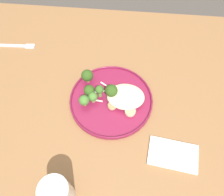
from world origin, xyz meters
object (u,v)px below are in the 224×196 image
seared_scallop_large_seared (130,111)px  folded_napkin (173,155)px  broccoli_floret_left_leaning (89,91)px  seared_scallop_left_edge (112,106)px  broccoli_floret_tall_stalk (84,100)px  seared_scallop_tilted_round (124,101)px  broccoli_floret_right_tilted (112,91)px  broccoli_floret_near_rim (100,90)px  broccoli_floret_small_sprig (87,76)px  dinner_fork (14,46)px  dinner_plate (112,100)px  water_glass (58,193)px  seared_scallop_front_small (112,92)px  broccoli_floret_split_head (93,97)px

seared_scallop_large_seared → folded_napkin: (0.14, -0.13, -0.02)m
broccoli_floret_left_leaning → folded_napkin: 0.34m
seared_scallop_left_edge → folded_napkin: seared_scallop_left_edge is taller
broccoli_floret_left_leaning → broccoli_floret_tall_stalk: size_ratio=1.01×
seared_scallop_tilted_round → broccoli_floret_tall_stalk: broccoli_floret_tall_stalk is taller
broccoli_floret_right_tilted → folded_napkin: (0.21, -0.18, -0.05)m
broccoli_floret_near_rim → broccoli_floret_tall_stalk: broccoli_floret_near_rim is taller
seared_scallop_left_edge → broccoli_floret_small_sprig: (-0.10, 0.10, 0.02)m
broccoli_floret_small_sprig → dinner_fork: 0.37m
seared_scallop_left_edge → broccoli_floret_near_rim: bearing=137.3°
seared_scallop_tilted_round → dinner_plate: bearing=168.8°
water_glass → dinner_fork: (-0.32, 0.54, -0.05)m
water_glass → folded_napkin: bearing=24.8°
seared_scallop_large_seared → broccoli_floret_near_rim: 0.13m
seared_scallop_large_seared → water_glass: 0.33m
seared_scallop_left_edge → seared_scallop_front_small: size_ratio=0.93×
broccoli_floret_near_rim → water_glass: (-0.07, -0.33, 0.01)m
broccoli_floret_split_head → water_glass: water_glass is taller
broccoli_floret_right_tilted → broccoli_floret_small_sprig: broccoli_floret_right_tilted is taller
seared_scallop_left_edge → broccoli_floret_tall_stalk: broccoli_floret_tall_stalk is taller
seared_scallop_left_edge → broccoli_floret_tall_stalk: 0.10m
broccoli_floret_tall_stalk → seared_scallop_large_seared: bearing=-6.2°
broccoli_floret_near_rim → dinner_fork: 0.44m
dinner_plate → dinner_fork: size_ratio=1.55×
broccoli_floret_right_tilted → broccoli_floret_near_rim: (-0.04, 0.00, -0.01)m
broccoli_floret_near_rim → folded_napkin: 0.31m
broccoli_floret_near_rim → broccoli_floret_left_leaning: bearing=-176.2°
seared_scallop_front_small → broccoli_floret_split_head: broccoli_floret_split_head is taller
dinner_plate → seared_scallop_large_seared: (0.07, -0.05, 0.01)m
broccoli_floret_tall_stalk → dinner_fork: bearing=143.4°
seared_scallop_tilted_round → broccoli_floret_split_head: bearing=-178.3°
dinner_plate → seared_scallop_left_edge: bearing=-83.9°
seared_scallop_left_edge → folded_napkin: bearing=-35.4°
seared_scallop_front_small → water_glass: water_glass is taller
broccoli_floret_right_tilted → seared_scallop_front_small: bearing=91.8°
broccoli_floret_tall_stalk → dinner_fork: 0.42m
seared_scallop_tilted_round → seared_scallop_front_small: size_ratio=0.97×
broccoli_floret_left_leaning → broccoli_floret_near_rim: bearing=3.8°
broccoli_floret_split_head → broccoli_floret_small_sprig: size_ratio=0.81×
seared_scallop_front_small → broccoli_floret_near_rim: bearing=-168.5°
seared_scallop_tilted_round → broccoli_floret_right_tilted: 0.06m
seared_scallop_large_seared → dinner_fork: seared_scallop_large_seared is taller
folded_napkin → broccoli_floret_split_head: bearing=148.9°
broccoli_floret_near_rim → dinner_fork: bearing=151.6°
dinner_plate → seared_scallop_front_small: seared_scallop_front_small is taller
folded_napkin → broccoli_floret_near_rim: bearing=143.1°
broccoli_floret_near_rim → water_glass: bearing=-101.4°
broccoli_floret_split_head → folded_napkin: size_ratio=0.29×
broccoli_floret_split_head → water_glass: (-0.05, -0.31, 0.02)m
broccoli_floret_tall_stalk → dinner_fork: size_ratio=0.26×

